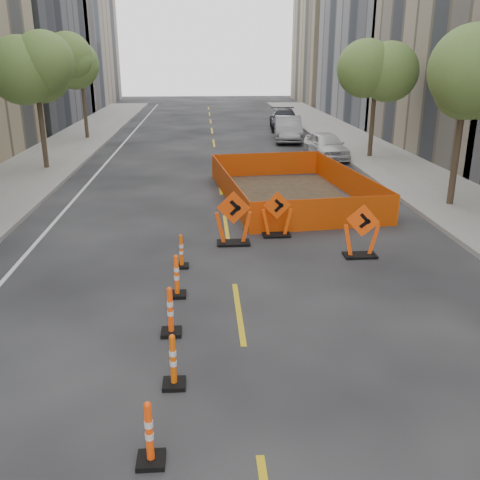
{
  "coord_description": "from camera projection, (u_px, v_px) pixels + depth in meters",
  "views": [
    {
      "loc": [
        -0.71,
        -6.61,
        5.37
      ],
      "look_at": [
        0.15,
        5.67,
        1.1
      ],
      "focal_mm": 40.0,
      "sensor_mm": 36.0,
      "label": 1
    }
  ],
  "objects": [
    {
      "name": "tree_l_c",
      "position": [
        36.0,
        74.0,
        24.85
      ],
      "size": [
        2.8,
        2.8,
        5.95
      ],
      "color": "#382B1E",
      "rests_on": "ground"
    },
    {
      "name": "channelizer_4",
      "position": [
        173.0,
        361.0,
        9.0
      ],
      "size": [
        0.39,
        0.39,
        0.99
      ],
      "primitive_type": null,
      "color": "#D64F09",
      "rests_on": "ground"
    },
    {
      "name": "channelizer_5",
      "position": [
        170.0,
        311.0,
        10.69
      ],
      "size": [
        0.41,
        0.41,
        1.04
      ],
      "primitive_type": null,
      "color": "#FF480A",
      "rests_on": "ground"
    },
    {
      "name": "chevron_sign_right",
      "position": [
        362.0,
        231.0,
        14.79
      ],
      "size": [
        1.18,
        0.98,
        1.52
      ],
      "primitive_type": null,
      "rotation": [
        0.0,
        0.0,
        -0.43
      ],
      "color": "#FB490A",
      "rests_on": "ground"
    },
    {
      "name": "parked_car_far",
      "position": [
        284.0,
        120.0,
        40.36
      ],
      "size": [
        2.56,
        5.39,
        1.52
      ],
      "primitive_type": "imported",
      "rotation": [
        0.0,
        0.0,
        -0.09
      ],
      "color": "black",
      "rests_on": "ground"
    },
    {
      "name": "chevron_sign_center",
      "position": [
        277.0,
        214.0,
        16.5
      ],
      "size": [
        1.02,
        0.67,
        1.45
      ],
      "primitive_type": null,
      "rotation": [
        0.0,
        0.0,
        0.1
      ],
      "color": "#DF4409",
      "rests_on": "ground"
    },
    {
      "name": "safety_fence",
      "position": [
        290.0,
        184.0,
        21.1
      ],
      "size": [
        5.94,
        9.01,
        1.06
      ],
      "primitive_type": null,
      "rotation": [
        0.0,
        0.0,
        0.12
      ],
      "color": "red",
      "rests_on": "ground"
    },
    {
      "name": "bld_left_e",
      "position": [
        44.0,
        8.0,
        56.05
      ],
      "size": [
        12.0,
        20.0,
        20.0
      ],
      "primitive_type": "cube",
      "color": "gray",
      "rests_on": "ground"
    },
    {
      "name": "chevron_sign_left",
      "position": [
        233.0,
        218.0,
        15.76
      ],
      "size": [
        1.16,
        0.77,
        1.63
      ],
      "primitive_type": null,
      "rotation": [
        0.0,
        0.0,
        -0.11
      ],
      "color": "#DA3E09",
      "rests_on": "ground"
    },
    {
      "name": "channelizer_6",
      "position": [
        177.0,
        276.0,
        12.4
      ],
      "size": [
        0.41,
        0.41,
        1.04
      ],
      "primitive_type": null,
      "color": "#FF510A",
      "rests_on": "ground"
    },
    {
      "name": "tree_r_c",
      "position": [
        376.0,
        72.0,
        27.84
      ],
      "size": [
        2.8,
        2.8,
        5.95
      ],
      "color": "#382B1E",
      "rests_on": "ground"
    },
    {
      "name": "parked_car_near",
      "position": [
        326.0,
        145.0,
        29.12
      ],
      "size": [
        2.05,
        4.31,
        1.42
      ],
      "primitive_type": "imported",
      "rotation": [
        0.0,
        0.0,
        0.09
      ],
      "color": "silver",
      "rests_on": "ground"
    },
    {
      "name": "ground_plane",
      "position": [
        257.0,
        432.0,
        8.03
      ],
      "size": [
        140.0,
        140.0,
        0.0
      ],
      "primitive_type": "plane",
      "color": "black"
    },
    {
      "name": "tree_l_d",
      "position": [
        81.0,
        69.0,
        34.27
      ],
      "size": [
        2.8,
        2.8,
        5.95
      ],
      "color": "#382B1E",
      "rests_on": "ground"
    },
    {
      "name": "sidewalk_right",
      "position": [
        465.0,
        205.0,
        19.91
      ],
      "size": [
        4.0,
        90.0,
        0.15
      ],
      "primitive_type": "cube",
      "color": "gray",
      "rests_on": "ground"
    },
    {
      "name": "channelizer_3",
      "position": [
        149.0,
        433.0,
        7.27
      ],
      "size": [
        0.39,
        0.39,
        1.0
      ],
      "primitive_type": null,
      "color": "#FF450A",
      "rests_on": "ground"
    },
    {
      "name": "tree_r_b",
      "position": [
        466.0,
        81.0,
        18.41
      ],
      "size": [
        2.8,
        2.8,
        5.95
      ],
      "color": "#382B1E",
      "rests_on": "ground"
    },
    {
      "name": "channelizer_7",
      "position": [
        181.0,
        251.0,
        14.13
      ],
      "size": [
        0.36,
        0.36,
        0.92
      ],
      "primitive_type": null,
      "color": "#DB5009",
      "rests_on": "ground"
    },
    {
      "name": "bld_right_e",
      "position": [
        353.0,
        31.0,
        61.76
      ],
      "size": [
        12.0,
        14.0,
        16.0
      ],
      "primitive_type": "cube",
      "color": "tan",
      "rests_on": "ground"
    },
    {
      "name": "parked_car_mid",
      "position": [
        288.0,
        129.0,
        35.03
      ],
      "size": [
        2.16,
        4.94,
        1.58
      ],
      "primitive_type": "imported",
      "rotation": [
        0.0,
        0.0,
        -0.1
      ],
      "color": "gray",
      "rests_on": "ground"
    }
  ]
}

